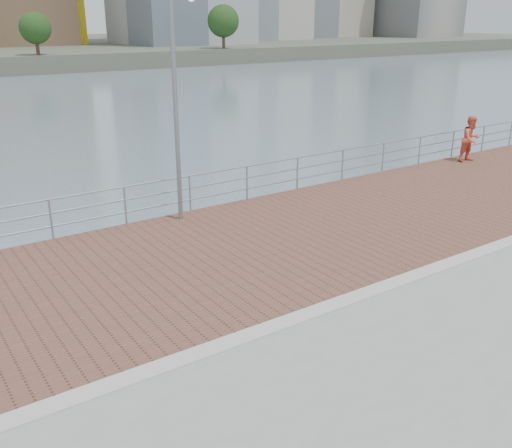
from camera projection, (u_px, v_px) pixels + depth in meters
water at (310, 398)px, 11.99m from camera, size 400.00×400.00×0.00m
brick_lane at (219, 255)px, 14.09m from camera, size 40.00×6.80×0.02m
curb at (313, 313)px, 11.29m from camera, size 40.00×0.40×0.06m
guardrail at (158, 195)px, 16.49m from camera, size 39.06×0.06×1.13m
street_lamp at (182, 50)px, 14.56m from camera, size 0.49×1.42×6.68m
bystander at (471, 139)px, 22.83m from camera, size 0.95×0.78×1.82m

